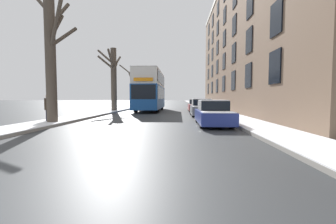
# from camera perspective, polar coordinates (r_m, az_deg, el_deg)

# --- Properties ---
(ground_plane) EXTENTS (320.00, 320.00, 0.00)m
(ground_plane) POSITION_cam_1_polar(r_m,az_deg,el_deg) (4.18, -23.43, -17.66)
(ground_plane) COLOR #303335
(sidewalk_left) EXTENTS (2.12, 130.00, 0.16)m
(sidewalk_left) POSITION_cam_1_polar(r_m,az_deg,el_deg) (56.99, -4.69, 2.10)
(sidewalk_left) COLOR gray
(sidewalk_left) RESTS_ON ground
(sidewalk_right) EXTENTS (2.12, 130.00, 0.16)m
(sidewalk_right) POSITION_cam_1_polar(r_m,az_deg,el_deg) (56.64, 6.86, 2.08)
(sidewalk_right) COLOR gray
(sidewalk_right) RESTS_ON ground
(terrace_facade_right) EXTENTS (9.10, 35.82, 15.56)m
(terrace_facade_right) POSITION_cam_1_polar(r_m,az_deg,el_deg) (28.02, 23.59, 16.22)
(terrace_facade_right) COLOR #7A604C
(terrace_facade_right) RESTS_ON ground
(bare_tree_left_0) EXTENTS (3.21, 2.56, 7.77)m
(bare_tree_left_0) POSITION_cam_1_polar(r_m,az_deg,el_deg) (14.44, -27.50, 12.78)
(bare_tree_left_0) COLOR #4C4238
(bare_tree_left_0) RESTS_ON ground
(bare_tree_left_1) EXTENTS (2.43, 3.69, 6.91)m
(bare_tree_left_1) POSITION_cam_1_polar(r_m,az_deg,el_deg) (25.49, -13.73, 8.61)
(bare_tree_left_1) COLOR #4C4238
(bare_tree_left_1) RESTS_ON ground
(bare_tree_left_2) EXTENTS (2.40, 2.01, 6.58)m
(bare_tree_left_2) POSITION_cam_1_polar(r_m,az_deg,el_deg) (35.47, -9.03, 6.12)
(bare_tree_left_2) COLOR #4C4238
(bare_tree_left_2) RESTS_ON ground
(double_decker_bus) EXTENTS (2.62, 10.60, 4.53)m
(double_decker_bus) POSITION_cam_1_polar(r_m,az_deg,el_deg) (26.42, -4.47, 5.82)
(double_decker_bus) COLOR #194C99
(double_decker_bus) RESTS_ON ground
(parked_car_0) EXTENTS (1.71, 4.38, 1.40)m
(parked_car_0) POSITION_cam_1_polar(r_m,az_deg,el_deg) (12.66, 11.32, -0.35)
(parked_car_0) COLOR navy
(parked_car_0) RESTS_ON ground
(parked_car_1) EXTENTS (1.75, 4.00, 1.45)m
(parked_car_1) POSITION_cam_1_polar(r_m,az_deg,el_deg) (18.91, 8.51, 1.00)
(parked_car_1) COLOR slate
(parked_car_1) RESTS_ON ground
(parked_car_2) EXTENTS (1.69, 4.18, 1.38)m
(parked_car_2) POSITION_cam_1_polar(r_m,az_deg,el_deg) (25.01, 7.13, 1.56)
(parked_car_2) COLOR maroon
(parked_car_2) RESTS_ON ground
(pedestrian_left_sidewalk) EXTENTS (0.37, 0.37, 1.71)m
(pedestrian_left_sidewalk) POSITION_cam_1_polar(r_m,az_deg,el_deg) (15.05, -28.20, 1.02)
(pedestrian_left_sidewalk) COLOR black
(pedestrian_left_sidewalk) RESTS_ON ground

